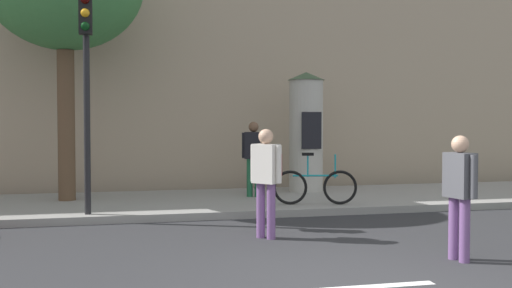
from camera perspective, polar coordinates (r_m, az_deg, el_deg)
ground_plane at (r=7.12m, az=9.94°, el=-13.28°), size 80.00×80.00×0.00m
sidewalk_curb at (r=13.70m, az=-1.74°, el=-5.48°), size 36.00×4.00×0.15m
lane_markings at (r=7.12m, az=9.94°, el=-13.25°), size 25.80×0.16×0.01m
building_backdrop at (r=18.69m, az=-4.88°, el=10.03°), size 36.00×5.00×8.92m
traffic_light at (r=11.60m, az=-15.83°, el=7.12°), size 0.24×0.45×4.09m
poster_column at (r=15.05m, az=4.77°, el=1.24°), size 0.93×0.93×2.98m
pedestrian_in_dark_shirt at (r=9.71m, az=1.02°, el=-2.77°), size 0.51×0.51×1.77m
pedestrian_tallest at (r=8.59m, az=18.77°, el=-3.93°), size 0.31×0.59×1.70m
pedestrian_with_bag at (r=13.90m, az=-0.20°, el=-0.78°), size 0.51×0.49×1.74m
bicycle_leaning at (r=12.68m, az=5.64°, el=-4.00°), size 1.74×0.43×1.09m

